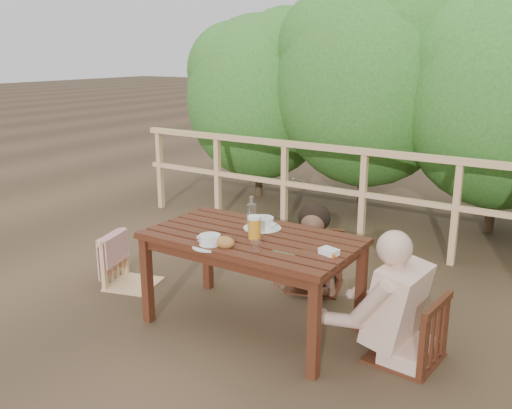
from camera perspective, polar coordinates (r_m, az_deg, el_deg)
The scene contains 16 objects.
ground at distance 4.12m, azimuth -0.39°, elevation -12.31°, with size 60.00×60.00×0.00m, color brown.
table at distance 3.97m, azimuth -0.40°, elevation -7.99°, with size 1.46×0.82×0.68m, color #3D1B0F.
chair_left at distance 4.74m, azimuth -12.75°, elevation -3.51°, with size 0.41×0.41×0.82m, color tan.
chair_far at distance 4.60m, azimuth 6.15°, elevation -3.44°, with size 0.43×0.43×0.87m, color #3D1B0F.
chair_right at distance 3.65m, azimuth 15.48°, elevation -9.20°, with size 0.43×0.43×0.86m, color #3D1B0F.
woman at distance 4.57m, azimuth 6.32°, elevation -1.65°, with size 0.47×0.58×1.16m, color black, non-canonical shape.
diner_right at distance 3.55m, azimuth 16.25°, elevation -5.41°, with size 0.56×0.69×1.39m, color beige, non-canonical shape.
railing at distance 5.61m, azimuth 10.92°, elevation 0.59°, with size 5.60×0.10×1.01m, color tan.
hedge_row at distance 6.44m, azimuth 19.19°, elevation 14.49°, with size 6.60×1.60×3.80m, color #2F6222, non-canonical shape.
soup_near at distance 3.67m, azimuth -4.77°, elevation -3.73°, with size 0.24×0.24×0.08m, color silver.
soup_far at distance 4.00m, azimuth 0.65°, elevation -1.96°, with size 0.27×0.27×0.09m, color silver.
bread_roll at distance 3.63m, azimuth -3.21°, elevation -3.91°, with size 0.14×0.10×0.08m, color #A57336.
beer_glass at distance 3.76m, azimuth -0.15°, elevation -2.45°, with size 0.09×0.09×0.17m, color orange.
bottle at distance 3.87m, azimuth -0.45°, elevation -1.14°, with size 0.07×0.07×0.28m, color silver.
tumbler at distance 3.54m, azimuth -0.04°, elevation -4.40°, with size 0.07×0.07×0.08m, color silver.
butter_tub at distance 3.52m, azimuth 7.51°, elevation -4.93°, with size 0.12×0.08×0.05m, color white.
Camera 1 is at (2.01, -3.04, 1.92)m, focal length 38.88 mm.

